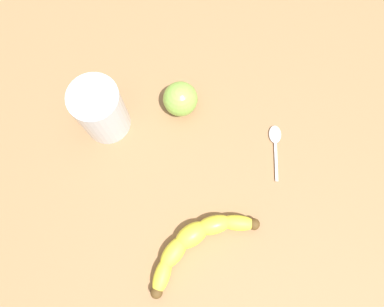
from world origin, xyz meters
The scene contains 5 objects.
wooden_tabletop centered at (0.00, 0.00, 1.50)cm, with size 120.00×120.00×3.00cm, color olive.
banana centered at (16.25, 2.07, 4.96)cm, with size 13.70×20.87×3.92cm.
smoothie_glass centered at (-8.57, -12.99, 9.03)cm, with size 9.03×9.03×12.68cm.
green_apple_fruit centered at (-10.75, 1.76, 6.39)cm, with size 6.78×6.78×6.78cm, color #84B747.
teaspoon centered at (-2.06, 19.61, 3.40)cm, with size 11.29×2.81×0.80cm.
Camera 1 is at (18.46, 1.18, 73.22)cm, focal length 34.89 mm.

